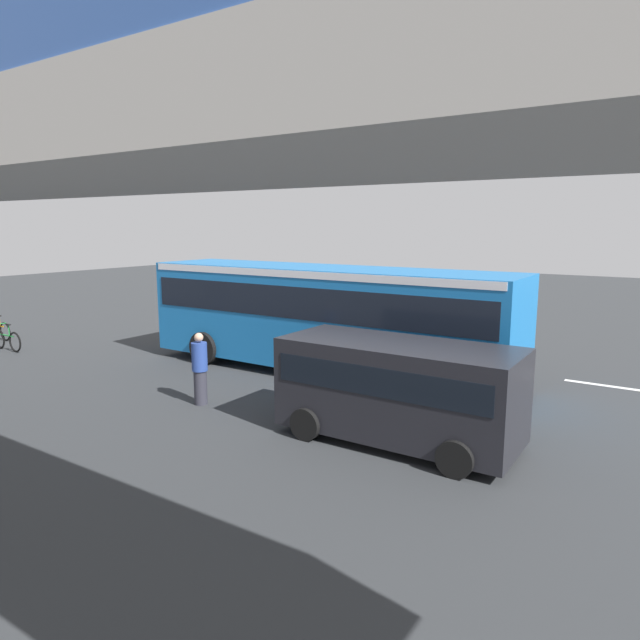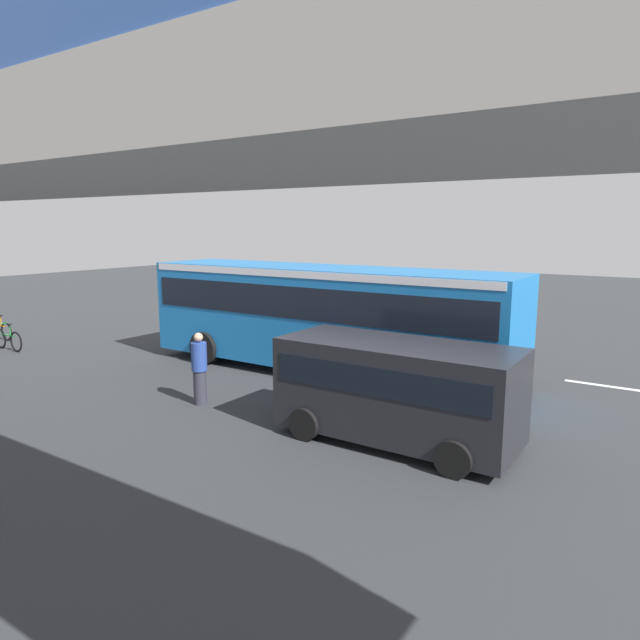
% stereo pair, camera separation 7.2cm
% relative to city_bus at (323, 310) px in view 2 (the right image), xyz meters
% --- Properties ---
extents(ground, '(80.00, 80.00, 0.00)m').
position_rel_city_bus_xyz_m(ground, '(0.74, -0.02, -1.88)').
color(ground, '#2D3033').
extents(city_bus, '(11.54, 2.85, 3.15)m').
position_rel_city_bus_xyz_m(city_bus, '(0.00, 0.00, 0.00)').
color(city_bus, '#196BB7').
rests_on(city_bus, ground).
extents(parked_van, '(4.80, 2.17, 2.05)m').
position_rel_city_bus_xyz_m(parked_van, '(-4.24, 3.78, -0.70)').
color(parked_van, black).
rests_on(parked_van, ground).
extents(bicycle_green, '(1.77, 0.44, 0.96)m').
position_rel_city_bus_xyz_m(bicycle_green, '(10.91, 3.66, -1.51)').
color(bicycle_green, black).
rests_on(bicycle_green, ground).
extents(pedestrian, '(0.38, 0.38, 1.79)m').
position_rel_city_bus_xyz_m(pedestrian, '(0.84, 4.25, -1.00)').
color(pedestrian, '#2D2D38').
rests_on(pedestrian, ground).
extents(traffic_sign, '(0.08, 0.60, 2.80)m').
position_rel_city_bus_xyz_m(traffic_sign, '(5.42, -4.77, 0.01)').
color(traffic_sign, slate).
rests_on(traffic_sign, ground).
extents(lane_dash_leftmost, '(2.00, 0.20, 0.01)m').
position_rel_city_bus_xyz_m(lane_dash_leftmost, '(-7.26, -3.02, -1.88)').
color(lane_dash_leftmost, silver).
rests_on(lane_dash_leftmost, ground).
extents(lane_dash_left, '(2.00, 0.20, 0.01)m').
position_rel_city_bus_xyz_m(lane_dash_left, '(-3.26, -3.02, -1.88)').
color(lane_dash_left, silver).
rests_on(lane_dash_left, ground).
extents(lane_dash_centre, '(2.00, 0.20, 0.01)m').
position_rel_city_bus_xyz_m(lane_dash_centre, '(0.74, -3.02, -1.88)').
color(lane_dash_centre, silver).
rests_on(lane_dash_centre, ground).
extents(lane_dash_right, '(2.00, 0.20, 0.01)m').
position_rel_city_bus_xyz_m(lane_dash_right, '(4.74, -3.02, -1.88)').
color(lane_dash_right, silver).
rests_on(lane_dash_right, ground).
extents(lane_dash_rightmost, '(2.00, 0.20, 0.01)m').
position_rel_city_bus_xyz_m(lane_dash_rightmost, '(8.74, -3.02, -1.88)').
color(lane_dash_rightmost, silver).
rests_on(lane_dash_rightmost, ground).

